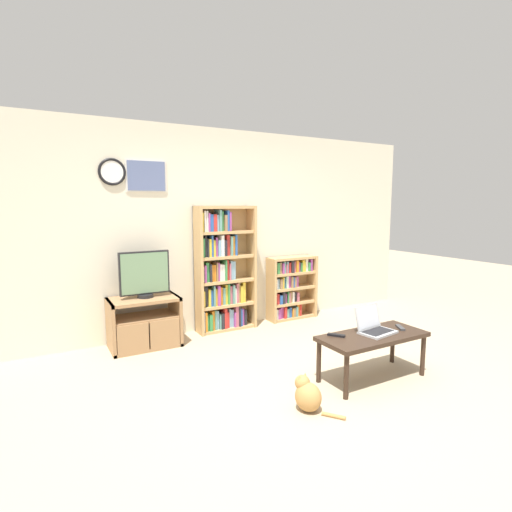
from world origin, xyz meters
TOP-DOWN VIEW (x-y plane):
  - ground_plane at (0.00, 0.00)m, footprint 18.00×18.00m
  - wall_back at (-0.01, 2.24)m, footprint 6.37×0.09m
  - tv_stand at (-1.04, 1.94)m, footprint 0.78×0.47m
  - television at (-1.02, 1.96)m, footprint 0.56×0.18m
  - bookshelf_tall at (0.01, 2.08)m, footprint 0.79×0.25m
  - bookshelf_short at (1.06, 2.09)m, footprint 0.73×0.24m
  - coffee_table at (0.62, 0.04)m, footprint 1.05×0.46m
  - laptop at (0.67, 0.08)m, footprint 0.37×0.31m
  - remote_near_laptop at (0.98, 0.03)m, footprint 0.12×0.16m
  - remote_far_from_laptop at (0.28, 0.16)m, footprint 0.13×0.15m
  - cat at (-0.26, -0.14)m, footprint 0.30×0.40m

SIDE VIEW (x-z plane):
  - ground_plane at x=0.00m, z-range 0.00..0.00m
  - cat at x=-0.26m, z-range -0.02..0.27m
  - tv_stand at x=-1.04m, z-range 0.00..0.58m
  - coffee_table at x=0.62m, z-range 0.17..0.60m
  - remote_near_laptop at x=0.98m, z-range 0.44..0.46m
  - remote_far_from_laptop at x=0.28m, z-range 0.44..0.46m
  - bookshelf_short at x=1.06m, z-range 0.01..0.91m
  - laptop at x=0.67m, z-range 0.37..0.62m
  - bookshelf_tall at x=0.01m, z-range -0.05..1.57m
  - television at x=-1.02m, z-range 0.58..1.11m
  - wall_back at x=-0.01m, z-range 0.01..2.61m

